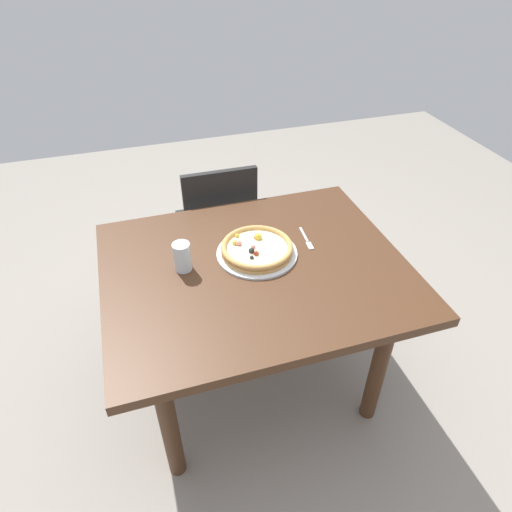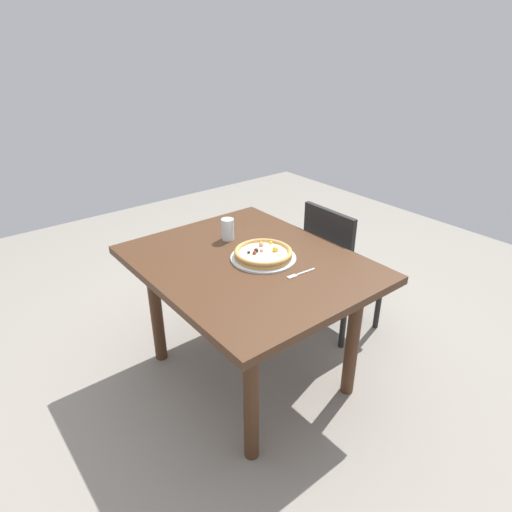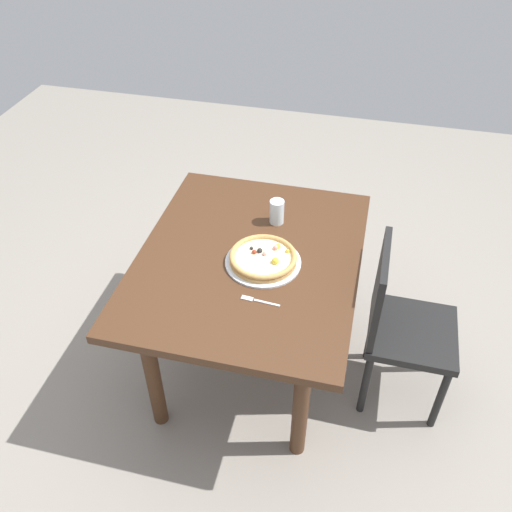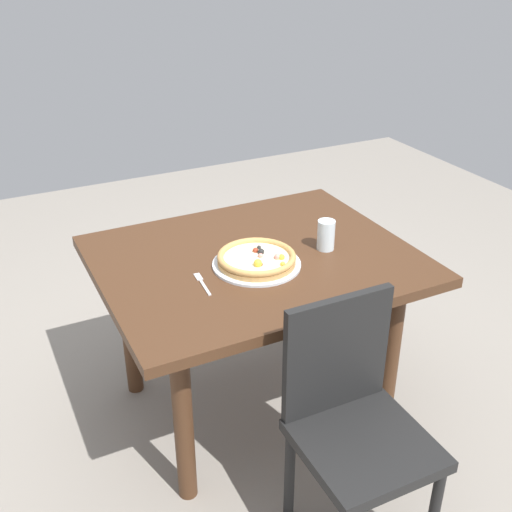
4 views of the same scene
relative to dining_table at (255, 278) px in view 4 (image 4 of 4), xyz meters
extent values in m
plane|color=gray|center=(0.00, 0.00, -0.64)|extent=(6.00, 6.00, 0.00)
cube|color=#472B19|center=(0.00, 0.00, 0.08)|extent=(1.21, 0.99, 0.04)
cylinder|color=#472B19|center=(-0.45, -0.34, -0.29)|extent=(0.07, 0.07, 0.70)
cylinder|color=#472B19|center=(0.45, -0.34, -0.29)|extent=(0.07, 0.07, 0.70)
cylinder|color=#472B19|center=(-0.45, 0.34, -0.29)|extent=(0.07, 0.07, 0.70)
cylinder|color=#472B19|center=(0.45, 0.34, -0.29)|extent=(0.07, 0.07, 0.70)
cylinder|color=black|center=(0.17, -0.61, -0.43)|extent=(0.04, 0.04, 0.41)
cylinder|color=black|center=(-0.17, -0.60, -0.43)|extent=(0.04, 0.04, 0.41)
cube|color=black|center=(0.00, -0.77, -0.21)|extent=(0.40, 0.40, 0.04)
cube|color=black|center=(0.00, -0.59, 0.02)|extent=(0.38, 0.03, 0.42)
cylinder|color=silver|center=(-0.03, -0.07, 0.11)|extent=(0.34, 0.34, 0.01)
cylinder|color=tan|center=(-0.03, -0.07, 0.12)|extent=(0.30, 0.30, 0.02)
cylinder|color=beige|center=(-0.03, -0.07, 0.13)|extent=(0.26, 0.26, 0.01)
torus|color=tan|center=(-0.03, -0.07, 0.14)|extent=(0.30, 0.30, 0.02)
sphere|color=#E58C7F|center=(0.04, -0.11, 0.14)|extent=(0.02, 0.02, 0.02)
sphere|color=#262626|center=(0.00, -0.05, 0.14)|extent=(0.02, 0.02, 0.02)
sphere|color=maroon|center=(-0.05, -0.13, 0.14)|extent=(0.02, 0.02, 0.02)
sphere|color=gold|center=(0.03, -0.17, 0.14)|extent=(0.02, 0.02, 0.02)
sphere|color=maroon|center=(-0.01, -0.03, 0.14)|extent=(0.02, 0.02, 0.02)
sphere|color=gold|center=(-0.05, -0.13, 0.14)|extent=(0.03, 0.03, 0.03)
sphere|color=#262626|center=(0.01, -0.01, 0.14)|extent=(0.02, 0.02, 0.02)
sphere|color=#E58C7F|center=(-0.02, -0.07, 0.14)|extent=(0.02, 0.02, 0.02)
sphere|color=gold|center=(0.05, -0.12, 0.14)|extent=(0.02, 0.02, 0.02)
cube|color=silver|center=(-0.27, -0.14, 0.10)|extent=(0.02, 0.11, 0.00)
cube|color=silver|center=(-0.26, -0.06, 0.10)|extent=(0.03, 0.05, 0.00)
cylinder|color=silver|center=(0.28, -0.07, 0.16)|extent=(0.07, 0.07, 0.12)
camera|label=1|loc=(0.41, 1.33, 1.24)|focal=31.34mm
camera|label=2|loc=(-1.58, 1.21, 1.13)|focal=30.85mm
camera|label=3|loc=(-1.78, -0.46, 1.68)|focal=37.86mm
camera|label=4|loc=(-0.95, -1.93, 1.23)|focal=43.67mm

